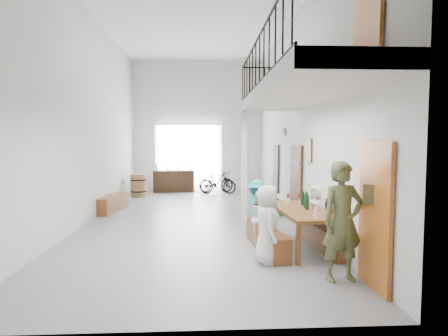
{
  "coord_description": "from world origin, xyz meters",
  "views": [
    {
      "loc": [
        0.29,
        -10.02,
        2.09
      ],
      "look_at": [
        0.78,
        -0.5,
        1.43
      ],
      "focal_mm": 30.0,
      "sensor_mm": 36.0,
      "label": 1
    }
  ],
  "objects": [
    {
      "name": "guest_right_a",
      "position": [
        2.7,
        -3.45,
        0.65
      ],
      "size": [
        0.44,
        0.81,
        1.31
      ],
      "primitive_type": "imported",
      "rotation": [
        0.0,
        0.0,
        -1.73
      ],
      "color": "red",
      "rests_on": "ground"
    },
    {
      "name": "guest_left_b",
      "position": [
        1.45,
        -3.12,
        0.62
      ],
      "size": [
        0.41,
        0.52,
        1.25
      ],
      "primitive_type": "imported",
      "rotation": [
        0.0,
        0.0,
        1.29
      ],
      "color": "teal",
      "rests_on": "ground"
    },
    {
      "name": "gateway_portal",
      "position": [
        -0.4,
        5.94,
        1.4
      ],
      "size": [
        2.8,
        0.08,
        2.8
      ],
      "primitive_type": "cube",
      "color": "white",
      "rests_on": "ground"
    },
    {
      "name": "guest_right_c",
      "position": [
        2.72,
        -2.13,
        0.58
      ],
      "size": [
        0.58,
        0.67,
        1.17
      ],
      "primitive_type": "imported",
      "rotation": [
        0.0,
        0.0,
        -1.14
      ],
      "color": "silver",
      "rests_on": "ground"
    },
    {
      "name": "guest_right_b",
      "position": [
        2.78,
        -2.85,
        0.51
      ],
      "size": [
        0.6,
        0.99,
        1.02
      ],
      "primitive_type": "imported",
      "rotation": [
        0.0,
        0.0,
        -1.23
      ],
      "color": "black",
      "rests_on": "ground"
    },
    {
      "name": "potted_plant",
      "position": [
        2.45,
        0.32,
        0.19
      ],
      "size": [
        0.38,
        0.34,
        0.38
      ],
      "primitive_type": "imported",
      "rotation": [
        0.0,
        0.0,
        -0.15
      ],
      "color": "#15461A",
      "rests_on": "ground"
    },
    {
      "name": "serving_counter",
      "position": [
        -1.02,
        5.65,
        0.45
      ],
      "size": [
        1.74,
        0.66,
        0.89
      ],
      "primitive_type": "cube",
      "rotation": [
        0.0,
        0.0,
        0.12
      ],
      "color": "#3A2111",
      "rests_on": "ground"
    },
    {
      "name": "guest_left_d",
      "position": [
        1.43,
        -1.98,
        0.64
      ],
      "size": [
        0.64,
        0.91,
        1.28
      ],
      "primitive_type": "imported",
      "rotation": [
        0.0,
        0.0,
        1.35
      ],
      "color": "teal",
      "rests_on": "ground"
    },
    {
      "name": "guest_left_a",
      "position": [
        1.36,
        -3.74,
        0.68
      ],
      "size": [
        0.43,
        0.67,
        1.36
      ],
      "primitive_type": "imported",
      "rotation": [
        0.0,
        0.0,
        1.58
      ],
      "color": "silver",
      "rests_on": "ground"
    },
    {
      "name": "bench_inner",
      "position": [
        1.48,
        -2.96,
        0.22
      ],
      "size": [
        0.56,
        1.98,
        0.45
      ],
      "primitive_type": "cube",
      "rotation": [
        0.0,
        0.0,
        0.13
      ],
      "color": "brown",
      "rests_on": "ground"
    },
    {
      "name": "guest_left_c",
      "position": [
        1.43,
        -2.6,
        0.56
      ],
      "size": [
        0.49,
        0.59,
        1.11
      ],
      "primitive_type": "imported",
      "rotation": [
        0.0,
        0.0,
        1.44
      ],
      "color": "silver",
      "rests_on": "ground"
    },
    {
      "name": "bicycle_far",
      "position": [
        0.78,
        5.14,
        0.46
      ],
      "size": [
        1.55,
        1.08,
        0.92
      ],
      "primitive_type": "imported",
      "rotation": [
        0.0,
        0.0,
        2.04
      ],
      "color": "black",
      "rests_on": "ground"
    },
    {
      "name": "balcony",
      "position": [
        1.98,
        -3.13,
        2.96
      ],
      "size": [
        1.52,
        5.62,
        4.0
      ],
      "color": "silver",
      "rests_on": "ground"
    },
    {
      "name": "tableware",
      "position": [
        2.18,
        -2.74,
        0.93
      ],
      "size": [
        0.53,
        1.7,
        0.35
      ],
      "color": "black",
      "rests_on": "tasting_table"
    },
    {
      "name": "floor",
      "position": [
        0.0,
        0.0,
        0.0
      ],
      "size": [
        12.0,
        12.0,
        0.0
      ],
      "primitive_type": "plane",
      "color": "slate",
      "rests_on": "ground"
    },
    {
      "name": "tasting_table",
      "position": [
        2.18,
        -2.93,
        0.71
      ],
      "size": [
        1.01,
        2.21,
        0.79
      ],
      "rotation": [
        0.0,
        0.0,
        0.06
      ],
      "color": "brown",
      "rests_on": "ground"
    },
    {
      "name": "side_bench",
      "position": [
        -2.5,
        1.33,
        0.24
      ],
      "size": [
        0.64,
        1.78,
        0.49
      ],
      "primitive_type": "cube",
      "rotation": [
        0.0,
        0.0,
        -0.15
      ],
      "color": "brown",
      "rests_on": "ground"
    },
    {
      "name": "host_standing",
      "position": [
        2.35,
        -4.6,
        0.9
      ],
      "size": [
        0.73,
        0.55,
        1.81
      ],
      "primitive_type": "imported",
      "rotation": [
        0.0,
        0.0,
        0.19
      ],
      "color": "#4C5630",
      "rests_on": "ground"
    },
    {
      "name": "bench_wall",
      "position": [
        2.57,
        -2.89,
        0.22
      ],
      "size": [
        0.39,
        1.94,
        0.44
      ],
      "primitive_type": "cube",
      "rotation": [
        0.0,
        0.0,
        0.07
      ],
      "color": "brown",
      "rests_on": "ground"
    },
    {
      "name": "room_walls",
      "position": [
        0.0,
        0.0,
        3.55
      ],
      "size": [
        12.0,
        12.0,
        12.0
      ],
      "color": "silver",
      "rests_on": "ground"
    },
    {
      "name": "oak_barrel",
      "position": [
        -2.23,
        4.27,
        0.44
      ],
      "size": [
        0.6,
        0.6,
        0.88
      ],
      "color": "olive",
      "rests_on": "ground"
    },
    {
      "name": "bicycle_near",
      "position": [
        0.79,
        5.19,
        0.44
      ],
      "size": [
        1.74,
        1.25,
        0.87
      ],
      "primitive_type": "imported",
      "rotation": [
        0.0,
        0.0,
        1.11
      ],
      "color": "black",
      "rests_on": "ground"
    },
    {
      "name": "counter_bottles",
      "position": [
        -1.02,
        5.66,
        1.03
      ],
      "size": [
        1.44,
        0.26,
        0.28
      ],
      "color": "black",
      "rests_on": "serving_counter"
    },
    {
      "name": "right_wall_decor",
      "position": [
        2.7,
        -1.87,
        1.74
      ],
      "size": [
        0.07,
        8.28,
        5.07
      ],
      "color": "#A0531A",
      "rests_on": "ground"
    }
  ]
}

